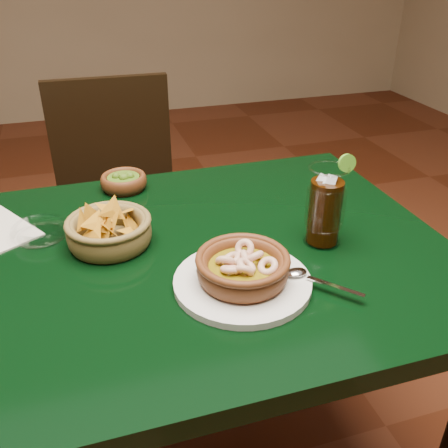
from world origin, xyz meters
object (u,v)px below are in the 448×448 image
object	(u,v)px
dining_chair	(121,208)
shrimp_plate	(243,271)
chip_basket	(109,231)
cola_drink	(325,207)
dining_table	(157,296)

from	to	relation	value
dining_chair	shrimp_plate	world-z (taller)	dining_chair
shrimp_plate	chip_basket	bearing A→B (deg)	134.73
chip_basket	cola_drink	size ratio (longest dim) A/B	1.09
dining_chair	dining_table	bearing A→B (deg)	-89.96
shrimp_plate	dining_chair	bearing A→B (deg)	99.14
shrimp_plate	chip_basket	size ratio (longest dim) A/B	1.50
dining_chair	shrimp_plate	size ratio (longest dim) A/B	2.97
dining_table	cola_drink	bearing A→B (deg)	-8.15
dining_table	chip_basket	bearing A→B (deg)	136.99
shrimp_plate	chip_basket	distance (m)	0.30
shrimp_plate	chip_basket	xyz separation A→B (m)	(-0.21, 0.21, 0.00)
chip_basket	dining_chair	bearing A→B (deg)	83.26
dining_chair	cola_drink	bearing A→B (deg)	-65.62
dining_table	dining_chair	bearing A→B (deg)	90.04
cola_drink	dining_table	bearing A→B (deg)	171.85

